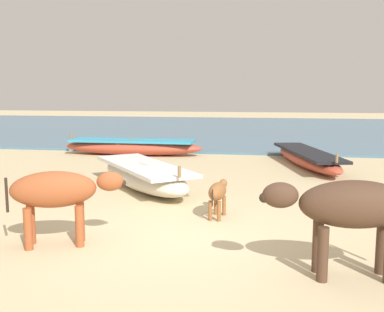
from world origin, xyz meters
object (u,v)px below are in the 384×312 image
(fishing_boat_1, at_px, (143,175))
(cow_second_adult_rust, at_px, (58,192))
(fishing_boat_3, at_px, (132,146))
(calf_near_brown, at_px, (218,192))
(cow_adult_dark, at_px, (349,208))
(fishing_boat_4, at_px, (307,158))

(fishing_boat_1, relative_size, cow_second_adult_rust, 2.42)
(fishing_boat_3, bearing_deg, calf_near_brown, 117.88)
(fishing_boat_3, height_order, cow_second_adult_rust, cow_second_adult_rust)
(calf_near_brown, relative_size, cow_second_adult_rust, 0.60)
(calf_near_brown, bearing_deg, cow_second_adult_rust, 137.99)
(cow_adult_dark, bearing_deg, fishing_boat_1, -55.73)
(cow_second_adult_rust, bearing_deg, fishing_boat_1, 67.77)
(fishing_boat_3, bearing_deg, cow_adult_dark, 120.54)
(calf_near_brown, xyz_separation_m, cow_second_adult_rust, (-1.84, -1.64, 0.29))
(fishing_boat_1, relative_size, cow_adult_dark, 2.16)
(fishing_boat_3, xyz_separation_m, cow_second_adult_rust, (1.68, -8.26, 0.42))
(fishing_boat_3, xyz_separation_m, calf_near_brown, (3.51, -6.62, 0.13))
(fishing_boat_1, distance_m, calf_near_brown, 2.62)
(fishing_boat_4, relative_size, calf_near_brown, 5.27)
(fishing_boat_1, height_order, cow_second_adult_rust, cow_second_adult_rust)
(fishing_boat_4, bearing_deg, fishing_boat_3, -117.18)
(calf_near_brown, height_order, cow_second_adult_rust, cow_second_adult_rust)
(fishing_boat_1, xyz_separation_m, calf_near_brown, (1.77, -1.92, 0.13))
(fishing_boat_1, bearing_deg, cow_adult_dark, 2.36)
(fishing_boat_3, relative_size, calf_near_brown, 5.14)
(fishing_boat_4, relative_size, cow_adult_dark, 2.81)
(fishing_boat_1, xyz_separation_m, fishing_boat_4, (3.51, 3.46, -0.04))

